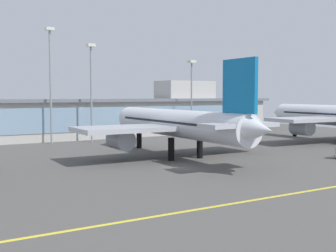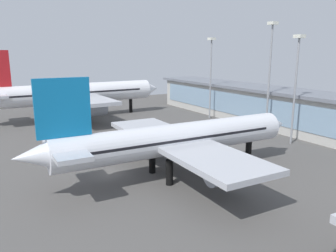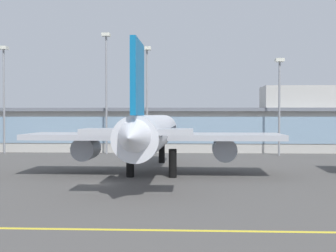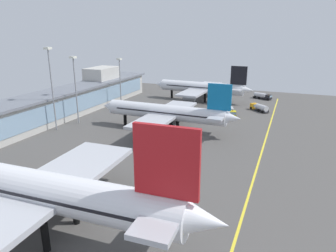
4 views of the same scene
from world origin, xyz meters
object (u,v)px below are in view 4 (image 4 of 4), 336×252
(apron_light_mast_centre, at_px, (51,78))
(airliner_far_right, at_px, (202,88))
(service_truck_far, at_px, (231,112))
(apron_light_mast_far_east, at_px, (75,80))
(airliner_near_right, at_px, (166,113))
(apron_light_mast_west, at_px, (120,75))
(airliner_near_left, at_px, (40,191))
(fuel_tanker_truck, at_px, (259,107))
(baggage_tug_near, at_px, (263,96))

(apron_light_mast_centre, bearing_deg, airliner_far_right, -27.61)
(service_truck_far, relative_size, apron_light_mast_centre, 0.35)
(apron_light_mast_far_east, bearing_deg, airliner_near_right, -82.93)
(airliner_near_right, bearing_deg, apron_light_mast_far_east, 7.98)
(airliner_far_right, relative_size, apron_light_mast_west, 2.31)
(airliner_near_left, distance_m, fuel_tanker_truck, 98.15)
(airliner_near_left, distance_m, apron_light_mast_centre, 57.39)
(airliner_near_left, xyz_separation_m, service_truck_far, (83.72, -14.29, -5.93))
(apron_light_mast_centre, bearing_deg, service_truck_far, -51.45)
(fuel_tanker_truck, xyz_separation_m, apron_light_mast_far_east, (-42.19, 57.38, 13.77))
(airliner_near_right, xyz_separation_m, airliner_far_right, (47.86, 1.95, 0.11))
(airliner_near_left, height_order, service_truck_far, airliner_near_left)
(airliner_near_left, distance_m, baggage_tug_near, 121.62)
(airliner_far_right, distance_m, apron_light_mast_far_east, 60.64)
(baggage_tug_near, bearing_deg, airliner_near_right, -88.18)
(airliner_near_right, distance_m, apron_light_mast_west, 40.17)
(airliner_near_left, distance_m, apron_light_mast_far_east, 63.44)
(apron_light_mast_far_east, bearing_deg, fuel_tanker_truck, -53.68)
(apron_light_mast_far_east, bearing_deg, apron_light_mast_west, -1.87)
(airliner_near_right, distance_m, baggage_tug_near, 67.22)
(baggage_tug_near, distance_m, apron_light_mast_far_east, 88.32)
(apron_light_mast_centre, bearing_deg, airliner_near_right, -68.76)
(service_truck_far, xyz_separation_m, apron_light_mast_west, (-2.60, 47.41, 12.22))
(airliner_near_right, height_order, apron_light_mast_west, apron_light_mast_west)
(airliner_near_left, distance_m, apron_light_mast_west, 87.84)
(fuel_tanker_truck, height_order, apron_light_mast_centre, apron_light_mast_centre)
(airliner_near_left, bearing_deg, service_truck_far, -101.95)
(baggage_tug_near, relative_size, apron_light_mast_centre, 0.35)
(service_truck_far, bearing_deg, airliner_near_right, -49.01)
(airliner_far_right, bearing_deg, fuel_tanker_truck, 163.43)
(airliner_far_right, height_order, fuel_tanker_truck, airliner_far_right)
(service_truck_far, distance_m, apron_light_mast_far_east, 58.92)
(fuel_tanker_truck, height_order, service_truck_far, same)
(baggage_tug_near, distance_m, apron_light_mast_centre, 96.78)
(airliner_near_left, distance_m, airliner_far_right, 104.88)
(airliner_far_right, bearing_deg, airliner_near_left, 95.07)
(airliner_near_right, relative_size, service_truck_far, 5.15)
(service_truck_far, bearing_deg, airliner_near_left, -27.42)
(airliner_near_right, relative_size, apron_light_mast_far_east, 2.07)
(fuel_tanker_truck, xyz_separation_m, apron_light_mast_west, (-14.03, 56.46, 12.22))
(airliner_near_right, bearing_deg, fuel_tanker_truck, -122.62)
(fuel_tanker_truck, bearing_deg, apron_light_mast_west, 57.14)
(airliner_near_right, distance_m, fuel_tanker_truck, 46.06)
(airliner_near_left, bearing_deg, airliner_far_right, -90.12)
(fuel_tanker_truck, height_order, apron_light_mast_far_east, apron_light_mast_far_east)
(baggage_tug_near, relative_size, apron_light_mast_far_east, 0.40)
(airliner_far_right, bearing_deg, apron_light_mast_far_east, 62.77)
(airliner_near_right, xyz_separation_m, fuel_tanker_truck, (38.21, -25.32, -4.52))
(apron_light_mast_far_east, bearing_deg, airliner_near_left, -147.27)
(airliner_near_right, xyz_separation_m, service_truck_far, (26.78, -16.27, -4.52))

